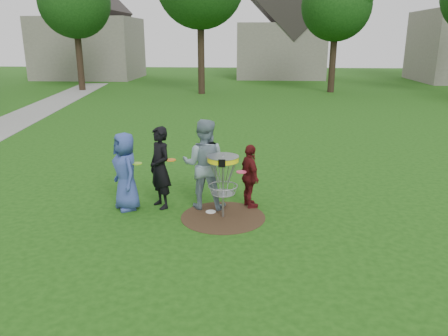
# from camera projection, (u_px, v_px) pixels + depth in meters

# --- Properties ---
(ground) EXTENTS (100.00, 100.00, 0.00)m
(ground) POSITION_uv_depth(u_px,v_px,m) (223.00, 217.00, 9.28)
(ground) COLOR #19470F
(ground) RESTS_ON ground
(dirt_patch) EXTENTS (1.80, 1.80, 0.01)m
(dirt_patch) POSITION_uv_depth(u_px,v_px,m) (223.00, 217.00, 9.28)
(dirt_patch) COLOR #47331E
(dirt_patch) RESTS_ON ground
(player_blue) EXTENTS (0.94, 1.01, 1.73)m
(player_blue) POSITION_uv_depth(u_px,v_px,m) (126.00, 171.00, 9.51)
(player_blue) COLOR #374C99
(player_blue) RESTS_ON ground
(player_black) EXTENTS (0.76, 0.79, 1.83)m
(player_black) POSITION_uv_depth(u_px,v_px,m) (160.00, 168.00, 9.59)
(player_black) COLOR black
(player_black) RESTS_ON ground
(player_grey) EXTENTS (1.01, 0.81, 2.00)m
(player_grey) POSITION_uv_depth(u_px,v_px,m) (204.00, 164.00, 9.56)
(player_grey) COLOR gray
(player_grey) RESTS_ON ground
(player_maroon) EXTENTS (0.65, 0.91, 1.44)m
(player_maroon) POSITION_uv_depth(u_px,v_px,m) (250.00, 176.00, 9.64)
(player_maroon) COLOR #5C1517
(player_maroon) RESTS_ON ground
(disc_on_grass) EXTENTS (0.22, 0.22, 0.02)m
(disc_on_grass) POSITION_uv_depth(u_px,v_px,m) (211.00, 212.00, 9.53)
(disc_on_grass) COLOR white
(disc_on_grass) RESTS_ON ground
(disc_golf_basket) EXTENTS (0.66, 0.67, 1.38)m
(disc_golf_basket) POSITION_uv_depth(u_px,v_px,m) (223.00, 171.00, 8.99)
(disc_golf_basket) COLOR #9EA0A5
(disc_golf_basket) RESTS_ON ground
(held_discs) EXTENTS (2.47, 0.33, 0.36)m
(held_discs) POSITION_uv_depth(u_px,v_px,m) (190.00, 163.00, 9.38)
(held_discs) COLOR #8AD117
(held_discs) RESTS_ON ground
(house_row) EXTENTS (44.50, 10.65, 11.62)m
(house_row) POSITION_uv_depth(u_px,v_px,m) (302.00, 33.00, 39.40)
(house_row) COLOR gray
(house_row) RESTS_ON ground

